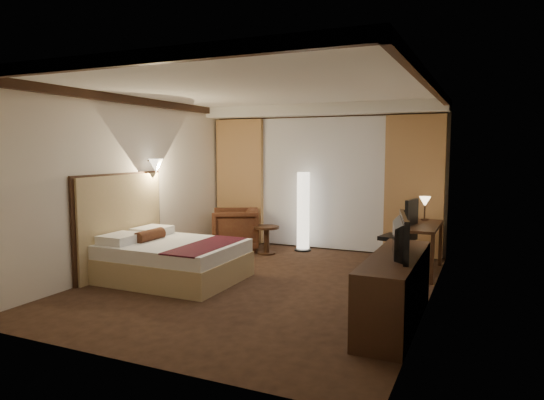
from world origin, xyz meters
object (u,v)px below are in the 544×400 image
at_px(dresser, 395,290).
at_px(television, 394,228).
at_px(side_table, 267,240).
at_px(desk, 419,249).
at_px(floor_lamp, 303,211).
at_px(office_chair, 398,235).
at_px(bed, 174,261).
at_px(armchair, 235,227).

relative_size(dresser, television, 1.88).
distance_m(side_table, desk, 2.72).
bearing_deg(desk, dresser, -88.79).
height_order(side_table, desk, desk).
distance_m(floor_lamp, office_chair, 2.07).
distance_m(bed, dresser, 3.29).
relative_size(side_table, office_chair, 0.44).
height_order(armchair, floor_lamp, floor_lamp).
bearing_deg(side_table, armchair, 173.23).
xyz_separation_m(floor_lamp, office_chair, (1.87, -0.86, -0.17)).
height_order(armchair, office_chair, office_chair).
bearing_deg(bed, floor_lamp, 69.44).
bearing_deg(floor_lamp, armchair, -159.00).
height_order(office_chair, television, office_chair).
distance_m(floor_lamp, desk, 2.37).
bearing_deg(floor_lamp, television, -55.10).
bearing_deg(television, office_chair, -3.48).
xyz_separation_m(floor_lamp, desk, (2.20, -0.81, -0.36)).
relative_size(armchair, desk, 0.66).
height_order(bed, desk, desk).
height_order(armchair, desk, armchair).
bearing_deg(bed, desk, 30.16).
bearing_deg(armchair, desk, 56.43).
distance_m(armchair, dresser, 4.39).
bearing_deg(office_chair, television, -69.16).
xyz_separation_m(desk, television, (0.02, -2.37, 0.68)).
relative_size(armchair, dresser, 0.44).
bearing_deg(office_chair, floor_lamp, 167.81).
bearing_deg(desk, floor_lamp, 159.83).
distance_m(desk, dresser, 2.37).
height_order(floor_lamp, television, floor_lamp).
bearing_deg(floor_lamp, side_table, -132.98).
bearing_deg(bed, office_chair, 32.19).
height_order(side_table, dresser, dresser).
bearing_deg(side_table, dresser, -43.89).
height_order(desk, dresser, dresser).
bearing_deg(armchair, floor_lamp, 83.37).
xyz_separation_m(side_table, television, (2.72, -2.64, 0.80)).
distance_m(side_table, floor_lamp, 0.88).
bearing_deg(dresser, side_table, 136.11).
xyz_separation_m(bed, armchair, (-0.19, 2.21, 0.16)).
bearing_deg(desk, bed, -149.84).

